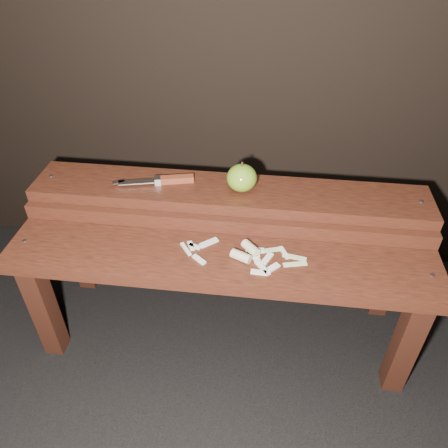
# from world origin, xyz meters

# --- Properties ---
(ground) EXTENTS (60.00, 60.00, 0.00)m
(ground) POSITION_xyz_m (0.00, 0.00, 0.00)
(ground) COLOR black
(bench_front_tier) EXTENTS (1.20, 0.20, 0.42)m
(bench_front_tier) POSITION_xyz_m (0.00, -0.06, 0.35)
(bench_front_tier) COLOR black
(bench_front_tier) RESTS_ON ground
(bench_rear_tier) EXTENTS (1.20, 0.21, 0.50)m
(bench_rear_tier) POSITION_xyz_m (0.00, 0.17, 0.41)
(bench_rear_tier) COLOR black
(bench_rear_tier) RESTS_ON ground
(apple) EXTENTS (0.09, 0.09, 0.09)m
(apple) POSITION_xyz_m (0.04, 0.17, 0.54)
(apple) COLOR olive
(apple) RESTS_ON bench_rear_tier
(knife) EXTENTS (0.24, 0.08, 0.02)m
(knife) POSITION_xyz_m (-0.19, 0.18, 0.51)
(knife) COLOR maroon
(knife) RESTS_ON bench_rear_tier
(apple_scraps) EXTENTS (0.35, 0.14, 0.03)m
(apple_scraps) POSITION_xyz_m (0.07, -0.04, 0.43)
(apple_scraps) COLOR beige
(apple_scraps) RESTS_ON bench_front_tier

